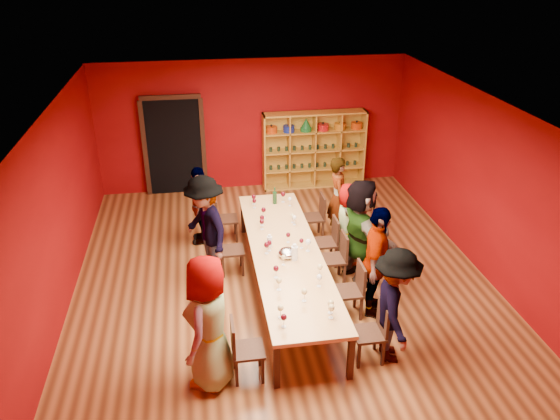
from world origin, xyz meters
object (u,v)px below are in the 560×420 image
object	(u,v)px
tasting_table	(286,254)
person_left_4	(200,205)
spittoon_bowl	(287,253)
chair_person_left_3	(227,247)
person_right_1	(376,262)
chair_person_right_1	(353,287)
person_right_0	(395,306)
chair_person_right_3	(329,239)
person_left_3	(206,227)
person_right_3	(349,224)
person_left_0	(209,323)
shelving_unit	(313,146)
person_right_4	(338,198)
wine_bottle	(275,197)
person_right_2	(360,231)
chair_person_left_0	(242,347)
chair_person_left_4	(222,216)
chair_person_right_0	(374,329)
chair_person_right_2	(337,255)

from	to	relation	value
tasting_table	person_left_4	world-z (taller)	person_left_4
person_left_4	spittoon_bowl	xyz separation A→B (m)	(1.31, -2.11, 0.05)
chair_person_left_3	person_right_1	xyz separation A→B (m)	(2.15, -1.54, 0.41)
tasting_table	spittoon_bowl	bearing A→B (deg)	-91.87
chair_person_right_1	person_right_0	bearing A→B (deg)	-75.74
spittoon_bowl	chair_person_right_3	bearing A→B (deg)	44.66
chair_person_left_3	person_left_3	distance (m)	0.54
person_left_4	person_right_0	xyz separation A→B (m)	(2.49, -3.77, 0.08)
person_left_4	person_right_3	world-z (taller)	person_left_4
person_left_0	chair_person_right_3	bearing A→B (deg)	162.69
shelving_unit	person_right_4	bearing A→B (deg)	-91.62
chair_person_left_3	person_right_0	bearing A→B (deg)	-50.87
chair_person_left_3	wine_bottle	xyz separation A→B (m)	(1.01, 1.10, 0.38)
person_left_0	person_right_2	distance (m)	3.31
tasting_table	chair_person_left_0	world-z (taller)	chair_person_left_0
person_right_0	chair_person_left_4	bearing A→B (deg)	38.72
chair_person_right_0	wine_bottle	xyz separation A→B (m)	(-0.81, 3.66, 0.38)
person_right_2	chair_person_left_3	bearing A→B (deg)	66.81
shelving_unit	chair_person_left_0	bearing A→B (deg)	-110.34
person_right_2	chair_person_right_0	bearing A→B (deg)	160.77
person_right_1	person_right_3	bearing A→B (deg)	22.75
chair_person_left_0	person_left_3	world-z (taller)	person_left_3
person_left_3	person_left_4	xyz separation A→B (m)	(-0.06, 1.22, -0.15)
chair_person_left_0	chair_person_right_2	world-z (taller)	same
chair_person_right_0	person_right_1	bearing A→B (deg)	72.00
chair_person_right_0	chair_person_right_3	world-z (taller)	same
person_right_0	spittoon_bowl	size ratio (longest dim) A/B	5.74
tasting_table	person_left_0	size ratio (longest dim) A/B	2.42
chair_person_left_0	chair_person_right_2	size ratio (longest dim) A/B	1.00
chair_person_left_0	tasting_table	bearing A→B (deg)	64.47
chair_person_right_0	wine_bottle	world-z (taller)	wine_bottle
chair_person_right_0	chair_person_right_2	distance (m)	1.99
person_right_1	person_right_2	world-z (taller)	person_right_2
person_left_3	person_left_4	bearing A→B (deg)	158.97
chair_person_left_0	chair_person_left_4	bearing A→B (deg)	90.00
chair_person_right_0	person_right_2	bearing A→B (deg)	79.45
person_right_0	chair_person_right_2	size ratio (longest dim) A/B	1.91
wine_bottle	tasting_table	bearing A→B (deg)	-93.07
shelving_unit	spittoon_bowl	size ratio (longest dim) A/B	8.13
chair_person_left_0	person_right_0	xyz separation A→B (m)	(2.08, 0.07, 0.35)
chair_person_left_3	person_right_2	size ratio (longest dim) A/B	0.48
person_left_3	wine_bottle	bearing A→B (deg)	105.18
person_right_1	person_right_2	distance (m)	0.97
person_left_0	chair_person_right_0	size ratio (longest dim) A/B	2.09
chair_person_left_3	person_right_1	distance (m)	2.67
chair_person_right_2	person_right_2	world-z (taller)	person_right_2
tasting_table	chair_person_right_3	world-z (taller)	chair_person_right_3
chair_person_right_0	wine_bottle	bearing A→B (deg)	102.51
tasting_table	spittoon_bowl	size ratio (longest dim) A/B	15.24
chair_person_right_2	chair_person_right_3	bearing A→B (deg)	90.00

